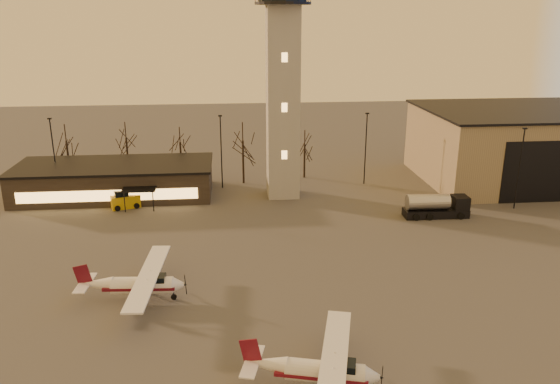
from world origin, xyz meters
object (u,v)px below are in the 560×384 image
terminal (115,180)px  cessna_front (327,375)px  service_cart (125,201)px  hangar (530,145)px  fuel_truck (436,208)px  cessna_rear (144,288)px  control_tower (283,70)px

terminal → cessna_front: (20.83, -41.78, -1.02)m
service_cart → hangar: bearing=-12.3°
cessna_front → service_cart: (-18.85, 36.78, -0.30)m
hangar → fuel_truck: size_ratio=4.02×
hangar → cessna_rear: (-50.29, -30.85, -4.01)m
terminal → cessna_front: terminal is taller
hangar → cessna_front: (-37.16, -43.78, -4.02)m
fuel_truck → hangar: bearing=37.4°
control_tower → terminal: 26.24m
control_tower → terminal: size_ratio=1.28×
cessna_front → fuel_truck: (18.38, 29.94, -0.03)m
cessna_front → hangar: bearing=64.4°
control_tower → hangar: bearing=6.3°
hangar → service_cart: bearing=-172.9°
cessna_rear → fuel_truck: size_ratio=1.60×
control_tower → fuel_truck: size_ratio=4.28×
terminal → service_cart: size_ratio=6.58×
control_tower → hangar: (36.00, 3.98, -11.17)m
terminal → service_cart: (1.98, -5.00, -1.32)m
control_tower → cessna_front: bearing=-91.7°
hangar → terminal: size_ratio=1.20×
hangar → terminal: hangar is taller
hangar → fuel_truck: (-18.78, -13.84, -4.05)m
control_tower → terminal: (-21.99, 1.98, -14.17)m
fuel_truck → service_cart: (-37.23, 6.84, -0.28)m
control_tower → cessna_rear: size_ratio=2.68×
fuel_truck → service_cart: 37.86m
terminal → control_tower: bearing=-5.1°
cessna_rear → fuel_truck: 35.81m
terminal → cessna_rear: terminal is taller
fuel_truck → cessna_rear: bearing=-150.6°
cessna_rear → terminal: bearing=108.8°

